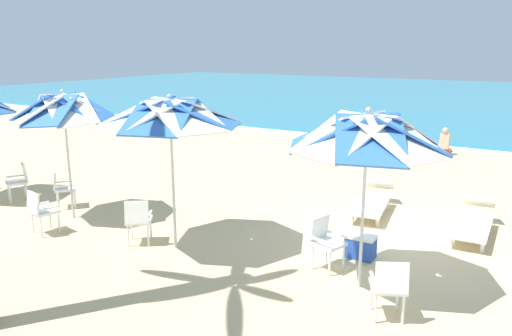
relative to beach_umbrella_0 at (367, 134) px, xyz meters
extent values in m
plane|color=#D3B784|center=(0.06, 2.17, -2.33)|extent=(80.00, 80.00, 0.00)
cube|color=white|center=(0.06, 11.75, -2.33)|extent=(80.00, 0.70, 0.01)
cylinder|color=silver|center=(0.00, 0.00, -1.24)|extent=(0.05, 0.05, 2.19)
cube|color=blue|center=(0.51, 0.21, 0.03)|extent=(1.29, 1.21, 0.54)
cube|color=white|center=(0.21, 0.51, 0.03)|extent=(1.22, 1.26, 0.54)
cube|color=blue|center=(-0.21, 0.51, 0.03)|extent=(1.21, 1.29, 0.54)
cube|color=white|center=(-0.51, 0.21, 0.03)|extent=(1.26, 1.22, 0.54)
cube|color=blue|center=(-0.51, -0.21, 0.03)|extent=(1.29, 1.21, 0.54)
cube|color=white|center=(-0.21, -0.51, 0.03)|extent=(1.22, 1.26, 0.54)
cube|color=blue|center=(0.21, -0.51, 0.03)|extent=(1.21, 1.29, 0.54)
cube|color=white|center=(0.51, -0.21, 0.03)|extent=(1.26, 1.22, 0.54)
sphere|color=silver|center=(0.00, 0.00, 0.34)|extent=(0.08, 0.08, 0.08)
cube|color=white|center=(-0.65, 0.33, -1.89)|extent=(0.54, 0.54, 0.05)
cube|color=white|center=(-0.84, 0.38, -1.67)|extent=(0.21, 0.43, 0.40)
cube|color=white|center=(-0.59, 0.52, -1.78)|extent=(0.39, 0.15, 0.03)
cube|color=white|center=(-0.70, 0.14, -1.78)|extent=(0.39, 0.15, 0.03)
cylinder|color=white|center=(-0.43, 0.45, -2.13)|extent=(0.04, 0.04, 0.41)
cylinder|color=white|center=(-0.53, 0.11, -2.13)|extent=(0.04, 0.04, 0.41)
cylinder|color=white|center=(-0.77, 0.55, -2.13)|extent=(0.04, 0.04, 0.41)
cylinder|color=white|center=(-0.86, 0.21, -2.13)|extent=(0.04, 0.04, 0.41)
cube|color=white|center=(0.60, -0.63, -1.89)|extent=(0.59, 0.59, 0.05)
cube|color=white|center=(0.69, -0.80, -1.67)|extent=(0.42, 0.27, 0.40)
cube|color=white|center=(0.42, -0.72, -1.78)|extent=(0.22, 0.37, 0.03)
cube|color=white|center=(0.78, -0.53, -1.78)|extent=(0.22, 0.37, 0.03)
cylinder|color=white|center=(0.36, -0.55, -2.13)|extent=(0.04, 0.04, 0.41)
cylinder|color=white|center=(0.68, -0.39, -2.13)|extent=(0.04, 0.04, 0.41)
cylinder|color=white|center=(0.52, -0.86, -2.13)|extent=(0.04, 0.04, 0.41)
cylinder|color=white|center=(0.84, -0.70, -2.13)|extent=(0.04, 0.04, 0.41)
cylinder|color=silver|center=(-3.34, -0.25, -1.18)|extent=(0.05, 0.05, 2.31)
cube|color=blue|center=(-2.80, -0.03, 0.11)|extent=(1.39, 1.30, 0.48)
cube|color=white|center=(-3.12, 0.29, 0.11)|extent=(1.30, 1.38, 0.48)
cube|color=blue|center=(-3.57, 0.29, 0.11)|extent=(1.30, 1.39, 0.48)
cube|color=white|center=(-3.89, -0.03, 0.11)|extent=(1.38, 1.30, 0.48)
cube|color=blue|center=(-3.89, -0.48, 0.11)|extent=(1.39, 1.30, 0.48)
cube|color=white|center=(-3.57, -0.80, 0.11)|extent=(1.30, 1.38, 0.48)
cube|color=blue|center=(-3.12, -0.80, 0.11)|extent=(1.30, 1.39, 0.48)
cube|color=white|center=(-2.80, -0.48, 0.11)|extent=(1.38, 1.30, 0.48)
sphere|color=silver|center=(-3.34, -0.25, 0.38)|extent=(0.08, 0.08, 0.08)
cube|color=white|center=(-4.05, -0.42, -1.89)|extent=(0.61, 0.61, 0.05)
cube|color=white|center=(-3.93, -0.58, -1.67)|extent=(0.40, 0.32, 0.40)
cube|color=white|center=(-4.21, -0.53, -1.78)|extent=(0.26, 0.35, 0.03)
cube|color=white|center=(-3.88, -0.30, -1.78)|extent=(0.26, 0.35, 0.03)
cylinder|color=white|center=(-4.29, -0.37, -2.13)|extent=(0.04, 0.04, 0.41)
cylinder|color=white|center=(-4.01, -0.17, -2.13)|extent=(0.04, 0.04, 0.41)
cylinder|color=white|center=(-4.09, -0.66, -2.13)|extent=(0.04, 0.04, 0.41)
cylinder|color=white|center=(-3.80, -0.46, -2.13)|extent=(0.04, 0.04, 0.41)
cylinder|color=silver|center=(-6.24, -0.11, -1.26)|extent=(0.05, 0.05, 2.14)
cube|color=blue|center=(-5.78, 0.08, -0.01)|extent=(1.09, 1.09, 0.58)
cube|color=white|center=(-6.05, 0.35, -0.01)|extent=(1.07, 1.15, 0.58)
cube|color=blue|center=(-6.43, 0.35, -0.01)|extent=(1.09, 1.09, 0.58)
cube|color=white|center=(-6.70, 0.08, -0.01)|extent=(1.15, 1.07, 0.58)
cube|color=blue|center=(-6.70, -0.30, -0.01)|extent=(1.09, 1.09, 0.58)
cube|color=white|center=(-6.43, -0.57, -0.01)|extent=(1.07, 1.15, 0.58)
cube|color=blue|center=(-6.05, -0.57, -0.01)|extent=(1.09, 1.09, 0.58)
cube|color=white|center=(-5.78, -0.30, -0.01)|extent=(1.15, 1.07, 0.58)
sphere|color=silver|center=(-6.24, -0.11, 0.32)|extent=(0.08, 0.08, 0.08)
cube|color=white|center=(-6.94, 0.28, -1.89)|extent=(0.62, 0.62, 0.05)
cube|color=white|center=(-7.07, 0.13, -1.67)|extent=(0.38, 0.34, 0.40)
cube|color=white|center=(-7.09, 0.41, -1.78)|extent=(0.28, 0.33, 0.03)
cube|color=white|center=(-6.78, 0.16, -1.78)|extent=(0.28, 0.33, 0.03)
cylinder|color=white|center=(-6.96, 0.53, -2.13)|extent=(0.04, 0.04, 0.41)
cylinder|color=white|center=(-6.69, 0.31, -2.13)|extent=(0.04, 0.04, 0.41)
cylinder|color=white|center=(-7.19, 0.26, -2.13)|extent=(0.04, 0.04, 0.41)
cylinder|color=white|center=(-6.92, 0.03, -2.13)|extent=(0.04, 0.04, 0.41)
cube|color=white|center=(-5.96, -0.98, -1.89)|extent=(0.51, 0.51, 0.05)
cube|color=white|center=(-5.99, -1.18, -1.67)|extent=(0.43, 0.17, 0.40)
cube|color=white|center=(-6.15, -0.95, -1.78)|extent=(0.11, 0.40, 0.03)
cube|color=white|center=(-5.76, -1.02, -1.78)|extent=(0.11, 0.40, 0.03)
cylinder|color=white|center=(-6.10, -0.78, -2.13)|extent=(0.04, 0.04, 0.41)
cylinder|color=white|center=(-5.75, -0.84, -2.13)|extent=(0.04, 0.04, 0.41)
cylinder|color=white|center=(-6.16, -1.13, -2.13)|extent=(0.04, 0.04, 0.41)
cylinder|color=white|center=(-5.81, -1.19, -2.13)|extent=(0.04, 0.04, 0.41)
cube|color=white|center=(-8.33, 0.03, -1.89)|extent=(0.59, 0.59, 0.05)
cube|color=white|center=(-8.23, 0.20, -1.67)|extent=(0.42, 0.28, 0.40)
cube|color=white|center=(-8.15, -0.07, -1.78)|extent=(0.22, 0.37, 0.03)
cube|color=white|center=(-8.50, 0.12, -1.78)|extent=(0.22, 0.37, 0.03)
cylinder|color=white|center=(-8.25, -0.21, -2.13)|extent=(0.04, 0.04, 0.41)
cylinder|color=white|center=(-8.56, -0.05, -2.13)|extent=(0.04, 0.04, 0.41)
cylinder|color=white|center=(-8.09, 0.10, -2.13)|extent=(0.04, 0.04, 0.41)
cylinder|color=white|center=(-8.40, 0.26, -2.13)|extent=(0.04, 0.04, 0.41)
cube|color=white|center=(1.14, 2.99, -2.08)|extent=(0.69, 1.72, 0.06)
cube|color=white|center=(1.11, 4.05, -1.90)|extent=(0.62, 0.50, 0.36)
cube|color=white|center=(1.41, 2.36, -2.22)|extent=(0.06, 0.06, 0.22)
cube|color=white|center=(0.90, 2.35, -2.22)|extent=(0.06, 0.06, 0.22)
cube|color=white|center=(1.38, 3.64, -2.22)|extent=(0.06, 0.06, 0.22)
cube|color=white|center=(0.87, 3.62, -2.22)|extent=(0.06, 0.06, 0.22)
cube|color=white|center=(-0.91, 3.26, -2.08)|extent=(0.88, 1.77, 0.06)
cube|color=white|center=(-1.06, 4.31, -1.90)|extent=(0.67, 0.56, 0.36)
cube|color=white|center=(-0.56, 2.67, -2.22)|extent=(0.06, 0.06, 0.22)
cube|color=white|center=(-1.07, 2.59, -2.22)|extent=(0.06, 0.06, 0.22)
cube|color=white|center=(-0.74, 3.93, -2.22)|extent=(0.06, 0.06, 0.22)
cube|color=white|center=(-1.25, 3.86, -2.22)|extent=(0.06, 0.06, 0.22)
cube|color=blue|center=(-0.35, 1.04, -2.15)|extent=(0.48, 0.32, 0.36)
cube|color=white|center=(-0.35, 1.04, -1.95)|extent=(0.50, 0.34, 0.04)
cube|color=red|center=(-0.77, 10.46, -2.23)|extent=(0.30, 0.24, 0.20)
cube|color=tan|center=(-0.77, 10.44, -1.87)|extent=(0.30, 0.25, 0.54)
sphere|color=tan|center=(-0.77, 10.43, -1.51)|extent=(0.20, 0.20, 0.20)
cube|color=tan|center=(-0.77, 10.86, -2.26)|extent=(0.26, 0.76, 0.14)
camera|label=1|loc=(2.18, -6.66, 1.19)|focal=34.86mm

